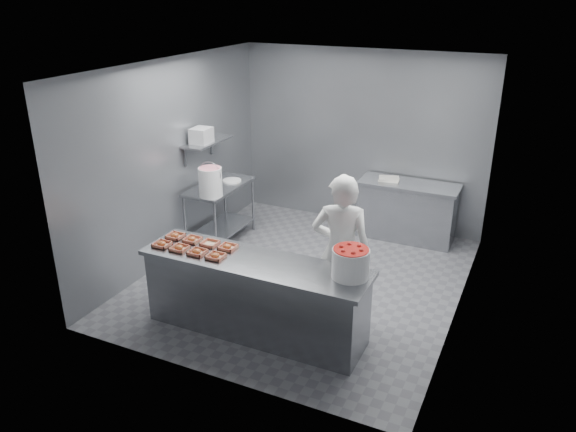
% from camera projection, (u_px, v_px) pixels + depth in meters
% --- Properties ---
extents(floor, '(4.50, 4.50, 0.00)m').
position_uv_depth(floor, '(303.00, 279.00, 7.57)').
color(floor, '#4C4C51').
rests_on(floor, ground).
extents(ceiling, '(4.50, 4.50, 0.00)m').
position_uv_depth(ceiling, '(306.00, 66.00, 6.50)').
color(ceiling, white).
rests_on(ceiling, wall_back).
extents(wall_back, '(4.00, 0.04, 2.80)m').
position_uv_depth(wall_back, '(361.00, 139.00, 8.91)').
color(wall_back, slate).
rests_on(wall_back, ground).
extents(wall_left, '(0.04, 4.50, 2.80)m').
position_uv_depth(wall_left, '(173.00, 161.00, 7.82)').
color(wall_left, slate).
rests_on(wall_left, ground).
extents(wall_right, '(0.04, 4.50, 2.80)m').
position_uv_depth(wall_right, '(469.00, 205.00, 6.25)').
color(wall_right, slate).
rests_on(wall_right, ground).
extents(service_counter, '(2.60, 0.70, 0.90)m').
position_uv_depth(service_counter, '(255.00, 296.00, 6.26)').
color(service_counter, slate).
rests_on(service_counter, ground).
extents(prep_table, '(0.60, 1.20, 0.90)m').
position_uv_depth(prep_table, '(220.00, 204.00, 8.49)').
color(prep_table, slate).
rests_on(prep_table, ground).
extents(back_counter, '(1.50, 0.60, 0.90)m').
position_uv_depth(back_counter, '(407.00, 211.00, 8.63)').
color(back_counter, slate).
rests_on(back_counter, ground).
extents(wall_shelf, '(0.35, 0.90, 0.03)m').
position_uv_depth(wall_shelf, '(207.00, 142.00, 8.19)').
color(wall_shelf, slate).
rests_on(wall_shelf, wall_left).
extents(tray_0, '(0.19, 0.18, 0.06)m').
position_uv_depth(tray_0, '(162.00, 244.00, 6.42)').
color(tray_0, tan).
rests_on(tray_0, service_counter).
extents(tray_1, '(0.19, 0.18, 0.06)m').
position_uv_depth(tray_1, '(179.00, 248.00, 6.33)').
color(tray_1, tan).
rests_on(tray_1, service_counter).
extents(tray_2, '(0.19, 0.18, 0.06)m').
position_uv_depth(tray_2, '(197.00, 252.00, 6.24)').
color(tray_2, tan).
rests_on(tray_2, service_counter).
extents(tray_3, '(0.19, 0.18, 0.06)m').
position_uv_depth(tray_3, '(216.00, 256.00, 6.14)').
color(tray_3, tan).
rests_on(tray_3, service_counter).
extents(tray_4, '(0.19, 0.18, 0.06)m').
position_uv_depth(tray_4, '(175.00, 236.00, 6.64)').
color(tray_4, tan).
rests_on(tray_4, service_counter).
extents(tray_5, '(0.19, 0.18, 0.06)m').
position_uv_depth(tray_5, '(192.00, 239.00, 6.54)').
color(tray_5, tan).
rests_on(tray_5, service_counter).
extents(tray_6, '(0.19, 0.18, 0.04)m').
position_uv_depth(tray_6, '(210.00, 243.00, 6.45)').
color(tray_6, tan).
rests_on(tray_6, service_counter).
extents(tray_7, '(0.19, 0.18, 0.06)m').
position_uv_depth(tray_7, '(228.00, 247.00, 6.35)').
color(tray_7, tan).
rests_on(tray_7, service_counter).
extents(worker, '(0.75, 0.59, 1.82)m').
position_uv_depth(worker, '(341.00, 251.00, 6.29)').
color(worker, silver).
rests_on(worker, ground).
extents(strawberry_tub, '(0.38, 0.38, 0.32)m').
position_uv_depth(strawberry_tub, '(351.00, 262.00, 5.69)').
color(strawberry_tub, silver).
rests_on(strawberry_tub, service_counter).
extents(glaze_bucket, '(0.35, 0.33, 0.51)m').
position_uv_depth(glaze_bucket, '(210.00, 181.00, 7.87)').
color(glaze_bucket, silver).
rests_on(glaze_bucket, prep_table).
extents(bucket_lid, '(0.35, 0.35, 0.02)m').
position_uv_depth(bucket_lid, '(232.00, 181.00, 8.54)').
color(bucket_lid, silver).
rests_on(bucket_lid, prep_table).
extents(rag, '(0.15, 0.14, 0.02)m').
position_uv_depth(rag, '(235.00, 181.00, 8.51)').
color(rag, '#CCB28C').
rests_on(rag, prep_table).
extents(appliance, '(0.27, 0.30, 0.22)m').
position_uv_depth(appliance, '(201.00, 135.00, 8.03)').
color(appliance, gray).
rests_on(appliance, wall_shelf).
extents(paper_stack, '(0.33, 0.27, 0.05)m').
position_uv_depth(paper_stack, '(389.00, 179.00, 8.57)').
color(paper_stack, silver).
rests_on(paper_stack, back_counter).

